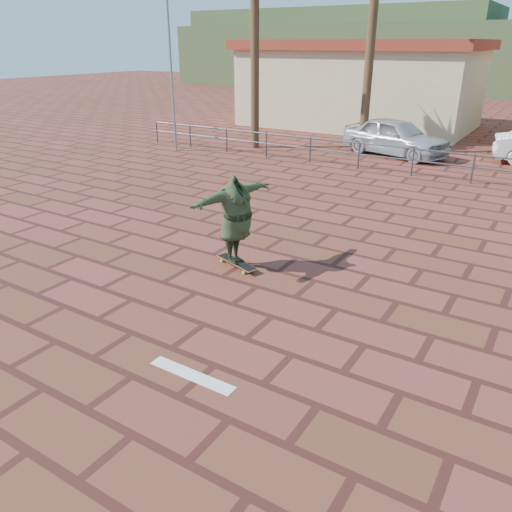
# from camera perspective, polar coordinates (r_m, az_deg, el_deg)

# --- Properties ---
(ground) EXTENTS (120.00, 120.00, 0.00)m
(ground) POSITION_cam_1_polar(r_m,az_deg,el_deg) (8.49, -5.92, -7.79)
(ground) COLOR maroon
(ground) RESTS_ON ground
(paint_stripe) EXTENTS (1.40, 0.22, 0.01)m
(paint_stripe) POSITION_cam_1_polar(r_m,az_deg,el_deg) (7.35, -7.33, -13.35)
(paint_stripe) COLOR white
(paint_stripe) RESTS_ON ground
(guardrail) EXTENTS (24.06, 0.06, 1.00)m
(guardrail) POSITION_cam_1_polar(r_m,az_deg,el_deg) (18.62, 17.53, 10.78)
(guardrail) COLOR #47494F
(guardrail) RESTS_ON ground
(flagpole) EXTENTS (1.30, 0.10, 8.00)m
(flagpole) POSITION_cam_1_polar(r_m,az_deg,el_deg) (22.07, -9.64, 23.66)
(flagpole) COLOR gray
(flagpole) RESTS_ON ground
(building_west) EXTENTS (12.60, 7.60, 4.50)m
(building_west) POSITION_cam_1_polar(r_m,az_deg,el_deg) (29.70, 11.78, 18.76)
(building_west) COLOR beige
(building_west) RESTS_ON ground
(hill_back) EXTENTS (35.00, 14.00, 8.00)m
(hill_back) POSITION_cam_1_polar(r_m,az_deg,el_deg) (67.15, 9.53, 22.63)
(hill_back) COLOR #384C28
(hill_back) RESTS_ON ground
(longboard) EXTENTS (1.15, 0.60, 0.11)m
(longboard) POSITION_cam_1_polar(r_m,az_deg,el_deg) (10.51, -2.23, -0.75)
(longboard) COLOR olive
(longboard) RESTS_ON ground
(skateboarder) EXTENTS (0.93, 2.34, 1.85)m
(skateboarder) POSITION_cam_1_polar(r_m,az_deg,el_deg) (10.16, -2.32, 4.12)
(skateboarder) COLOR #2C391F
(skateboarder) RESTS_ON longboard
(car_silver) EXTENTS (4.82, 2.98, 1.53)m
(car_silver) POSITION_cam_1_polar(r_m,az_deg,el_deg) (21.98, 15.64, 12.99)
(car_silver) COLOR #A4A7AB
(car_silver) RESTS_ON ground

